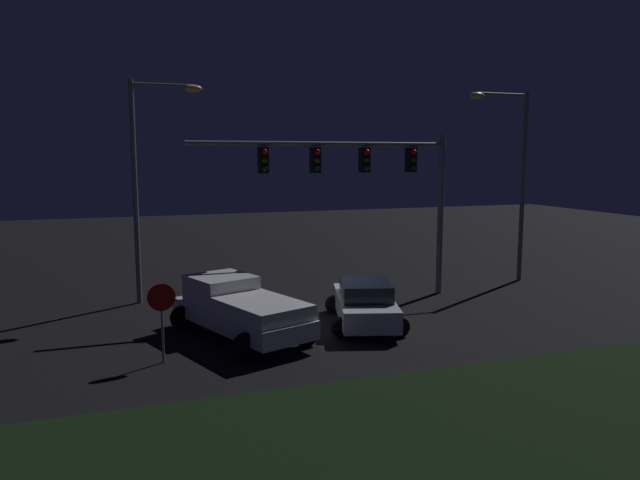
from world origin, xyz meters
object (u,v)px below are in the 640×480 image
(pickup_truck, at_px, (238,306))
(traffic_signal_gantry, at_px, (365,172))
(street_lamp_right, at_px, (513,163))
(stop_sign, at_px, (162,308))
(car_sedan, at_px, (365,303))
(street_lamp_left, at_px, (149,165))

(pickup_truck, bearing_deg, traffic_signal_gantry, -80.28)
(pickup_truck, bearing_deg, street_lamp_right, -91.71)
(street_lamp_right, bearing_deg, stop_sign, -158.79)
(street_lamp_right, bearing_deg, car_sedan, -153.66)
(pickup_truck, relative_size, traffic_signal_gantry, 0.56)
(street_lamp_left, height_order, stop_sign, street_lamp_left)
(street_lamp_left, distance_m, stop_sign, 8.27)
(pickup_truck, xyz_separation_m, stop_sign, (-2.45, -1.73, 0.56))
(street_lamp_left, bearing_deg, pickup_truck, -68.82)
(pickup_truck, height_order, car_sedan, pickup_truck)
(stop_sign, bearing_deg, pickup_truck, 35.32)
(car_sedan, distance_m, street_lamp_left, 9.78)
(street_lamp_left, bearing_deg, stop_sign, -92.06)
(pickup_truck, height_order, traffic_signal_gantry, traffic_signal_gantry)
(stop_sign, bearing_deg, street_lamp_right, 21.21)
(car_sedan, xyz_separation_m, street_lamp_right, (9.01, 4.46, 4.59))
(traffic_signal_gantry, relative_size, street_lamp_right, 1.22)
(pickup_truck, distance_m, car_sedan, 4.32)
(car_sedan, relative_size, street_lamp_left, 0.56)
(street_lamp_left, bearing_deg, street_lamp_right, -4.61)
(street_lamp_right, relative_size, stop_sign, 3.79)
(pickup_truck, distance_m, traffic_signal_gantry, 7.72)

